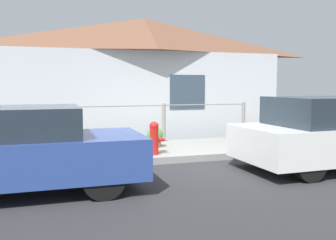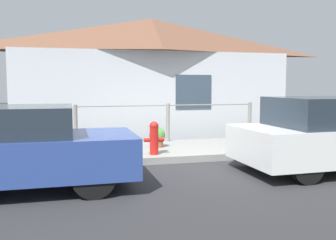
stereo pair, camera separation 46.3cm
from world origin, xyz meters
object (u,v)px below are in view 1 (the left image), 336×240
at_px(car_left, 18,150).
at_px(car_right, 331,133).
at_px(fire_hydrant, 154,137).
at_px(potted_plant_near_hydrant, 155,137).
at_px(potted_plant_corner, 232,131).
at_px(potted_plant_by_fence, 58,134).

bearing_deg(car_left, car_right, -0.12).
relative_size(car_right, fire_hydrant, 5.33).
xyz_separation_m(fire_hydrant, potted_plant_near_hydrant, (0.29, 0.94, -0.13)).
bearing_deg(car_left, potted_plant_near_hydrant, 41.98).
height_order(potted_plant_near_hydrant, potted_plant_corner, potted_plant_near_hydrant).
height_order(car_left, potted_plant_near_hydrant, car_left).
relative_size(fire_hydrant, potted_plant_corner, 1.52).
bearing_deg(car_right, potted_plant_near_hydrant, 136.83).
bearing_deg(car_right, fire_hydrant, 151.04).
distance_m(car_left, potted_plant_corner, 6.00).
xyz_separation_m(potted_plant_near_hydrant, potted_plant_by_fence, (-2.25, 0.19, 0.13)).
distance_m(car_left, potted_plant_by_fence, 2.89).
xyz_separation_m(fire_hydrant, potted_plant_corner, (2.57, 1.31, -0.11)).
relative_size(car_left, car_right, 0.96).
bearing_deg(fire_hydrant, car_right, -27.91).
xyz_separation_m(potted_plant_near_hydrant, potted_plant_corner, (2.29, 0.37, 0.02)).
xyz_separation_m(car_left, car_right, (5.81, -0.00, 0.03)).
relative_size(car_right, potted_plant_corner, 8.13).
distance_m(potted_plant_by_fence, potted_plant_corner, 4.54).
xyz_separation_m(car_left, fire_hydrant, (2.62, 1.69, -0.15)).
xyz_separation_m(car_right, potted_plant_by_fence, (-5.15, 2.81, -0.17)).
xyz_separation_m(car_right, potted_plant_near_hydrant, (-2.90, 2.62, -0.30)).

